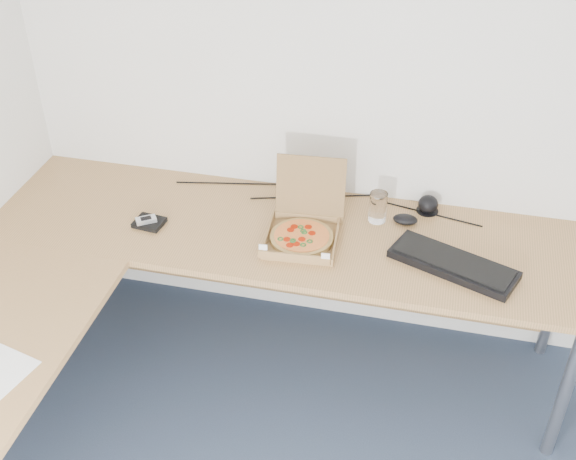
% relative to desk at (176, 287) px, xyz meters
% --- Properties ---
extents(room_shell, '(3.50, 3.50, 2.50)m').
position_rel_desk_xyz_m(room_shell, '(0.82, -0.97, 0.55)').
color(room_shell, silver).
rests_on(room_shell, ground).
extents(desk, '(2.50, 2.20, 0.73)m').
position_rel_desk_xyz_m(desk, '(0.00, 0.00, 0.00)').
color(desk, '#AF7F49').
rests_on(desk, ground).
extents(pizza_box, '(0.29, 0.34, 0.30)m').
position_rel_desk_xyz_m(pizza_box, '(0.42, 0.38, 0.07)').
color(pizza_box, '#9A7242').
rests_on(pizza_box, desk).
extents(drinking_glass, '(0.08, 0.08, 0.13)m').
position_rel_desk_xyz_m(drinking_glass, '(0.70, 0.59, 0.10)').
color(drinking_glass, white).
rests_on(drinking_glass, desk).
extents(keyboard, '(0.53, 0.35, 0.03)m').
position_rel_desk_xyz_m(keyboard, '(1.04, 0.33, 0.05)').
color(keyboard, black).
rests_on(keyboard, desk).
extents(mouse, '(0.11, 0.08, 0.04)m').
position_rel_desk_xyz_m(mouse, '(0.82, 0.59, 0.05)').
color(mouse, black).
rests_on(mouse, desk).
extents(wallet, '(0.13, 0.11, 0.02)m').
position_rel_desk_xyz_m(wallet, '(-0.24, 0.33, 0.04)').
color(wallet, black).
rests_on(wallet, desk).
extents(phone, '(0.10, 0.08, 0.02)m').
position_rel_desk_xyz_m(phone, '(-0.25, 0.32, 0.06)').
color(phone, '#B2B5BA').
rests_on(phone, wallet).
extents(dome_speaker, '(0.10, 0.10, 0.08)m').
position_rel_desk_xyz_m(dome_speaker, '(0.91, 0.71, 0.07)').
color(dome_speaker, black).
rests_on(dome_speaker, desk).
extents(cable_bundle, '(0.67, 0.14, 0.01)m').
position_rel_desk_xyz_m(cable_bundle, '(0.42, 0.71, 0.03)').
color(cable_bundle, black).
rests_on(cable_bundle, desk).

